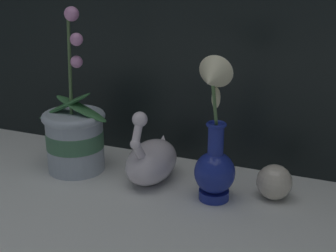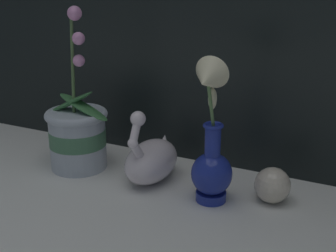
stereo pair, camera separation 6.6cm
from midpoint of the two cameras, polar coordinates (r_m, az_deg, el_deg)
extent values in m
plane|color=silver|center=(1.02, -3.76, -9.36)|extent=(2.80, 2.80, 0.00)
cylinder|color=#B2BCCC|center=(1.17, -12.83, -1.89)|extent=(0.14, 0.14, 0.15)
cylinder|color=#477A56|center=(1.17, -12.86, -1.56)|extent=(0.14, 0.14, 0.04)
torus|color=#B2BCCC|center=(1.15, -13.07, 1.13)|extent=(0.15, 0.15, 0.02)
cylinder|color=#4C6B3D|center=(1.12, -13.55, 7.18)|extent=(0.01, 0.02, 0.23)
ellipsoid|color=#38703D|center=(1.13, -12.21, 2.07)|extent=(0.15, 0.05, 0.06)
ellipsoid|color=#38703D|center=(1.16, -14.16, 2.34)|extent=(0.15, 0.04, 0.09)
sphere|color=#DB8EC6|center=(1.10, -13.41, 13.15)|extent=(0.03, 0.03, 0.03)
sphere|color=#DB8EC6|center=(1.08, -12.86, 10.24)|extent=(0.03, 0.03, 0.03)
sphere|color=#DB8EC6|center=(1.10, -12.79, 7.63)|extent=(0.03, 0.03, 0.03)
ellipsoid|color=white|center=(1.09, -3.75, -4.38)|extent=(0.11, 0.17, 0.10)
cone|color=white|center=(1.14, -2.34, -2.52)|extent=(0.05, 0.07, 0.07)
cylinder|color=white|center=(1.02, -5.40, -3.15)|extent=(0.02, 0.05, 0.06)
sphere|color=white|center=(1.00, -5.91, -2.23)|extent=(0.02, 0.02, 0.02)
cylinder|color=white|center=(1.00, -5.62, -0.72)|extent=(0.02, 0.04, 0.06)
sphere|color=white|center=(1.00, -5.33, 0.79)|extent=(0.03, 0.03, 0.03)
cylinder|color=navy|center=(1.03, 3.77, -8.34)|extent=(0.07, 0.07, 0.02)
ellipsoid|color=navy|center=(1.00, 3.84, -5.70)|extent=(0.09, 0.09, 0.09)
cylinder|color=navy|center=(0.98, 3.94, -1.69)|extent=(0.03, 0.03, 0.07)
torus|color=navy|center=(0.96, 3.98, 0.15)|extent=(0.04, 0.04, 0.01)
cylinder|color=#567A47|center=(0.93, 3.72, 2.50)|extent=(0.01, 0.04, 0.09)
cone|color=beige|center=(0.90, 3.28, 5.89)|extent=(0.07, 0.07, 0.08)
ellipsoid|color=beige|center=(0.94, 3.88, 3.42)|extent=(0.02, 0.02, 0.04)
sphere|color=beige|center=(1.03, 11.05, -6.75)|extent=(0.08, 0.08, 0.08)
camera|label=1|loc=(0.03, -91.75, -0.61)|focal=50.00mm
camera|label=2|loc=(0.03, 88.25, 0.61)|focal=50.00mm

